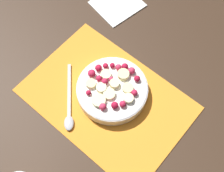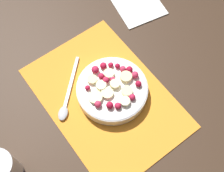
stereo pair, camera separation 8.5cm
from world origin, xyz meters
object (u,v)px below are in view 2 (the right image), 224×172
spoon (67,100)px  drinking_glass (2,169)px  napkin (139,6)px  fruit_bowl (112,89)px

spoon → drinking_glass: 0.25m
drinking_glass → spoon: bearing=109.4°
spoon → napkin: (-0.14, 0.38, -0.01)m
fruit_bowl → spoon: fruit_bowl is taller
spoon → napkin: spoon is taller
fruit_bowl → spoon: (-0.06, -0.12, -0.02)m
napkin → fruit_bowl: bearing=-52.7°
fruit_bowl → napkin: fruit_bowl is taller
drinking_glass → napkin: drinking_glass is taller
spoon → napkin: size_ratio=0.95×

